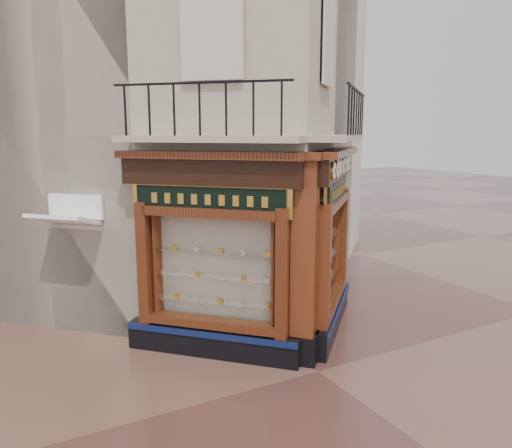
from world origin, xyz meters
TOP-DOWN VIEW (x-y plane):
  - ground at (0.00, 0.00)m, footprint 80.00×80.00m
  - main_building at (0.00, 6.16)m, footprint 11.31×11.31m
  - neighbour_left at (-2.47, 8.63)m, footprint 11.31×11.31m
  - neighbour_right at (2.47, 8.63)m, footprint 11.31×11.31m
  - shopfront_left at (-1.41, 1.57)m, footprint 2.86×2.86m
  - shopfront_right at (1.41, 1.57)m, footprint 2.86×2.86m
  - corner_pilaster at (0.00, 0.50)m, footprint 0.85×0.85m
  - balcony at (0.00, 1.49)m, footprint 5.94×2.97m
  - clock_a at (0.58, 0.47)m, footprint 0.28×0.28m
  - clock_b at (0.94, 0.84)m, footprint 0.31×0.31m
  - clock_c at (1.26, 1.16)m, footprint 0.28×0.28m
  - clock_d at (1.63, 1.52)m, footprint 0.31×0.31m
  - clock_e at (2.02, 1.92)m, footprint 0.33×0.33m
  - clock_f at (2.33, 2.23)m, footprint 0.29×0.29m
  - awning at (-3.78, 3.57)m, footprint 1.44×1.44m
  - signboard_left at (-1.46, 1.51)m, footprint 2.27×2.27m
  - signboard_right at (1.46, 1.51)m, footprint 2.05×2.05m

SIDE VIEW (x-z plane):
  - ground at x=0.00m, z-range 0.00..0.00m
  - awning at x=-3.78m, z-range -0.15..0.15m
  - corner_pilaster at x=0.00m, z-range -0.04..3.94m
  - shopfront_left at x=-1.41m, z-range -0.01..3.97m
  - shopfront_right at x=1.41m, z-range -0.01..3.97m
  - signboard_left at x=-1.46m, z-range 2.80..3.40m
  - signboard_right at x=1.46m, z-range 2.83..3.37m
  - clock_e at x=2.02m, z-range 3.41..3.83m
  - clock_a at x=0.58m, z-range 3.45..3.79m
  - clock_c at x=1.26m, z-range 3.45..3.79m
  - clock_d at x=1.63m, z-range 3.43..3.81m
  - clock_f at x=2.33m, z-range 3.44..3.80m
  - clock_b at x=0.94m, z-range 3.42..3.82m
  - balcony at x=0.00m, z-range 3.70..4.73m
  - neighbour_left at x=-2.47m, z-range 0.00..11.00m
  - neighbour_right at x=2.47m, z-range 0.00..11.00m
  - main_building at x=0.00m, z-range 0.00..12.00m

